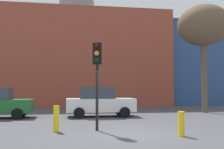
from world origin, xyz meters
TOP-DOWN VIEW (x-y plane):
  - ground_plane at (0.00, 0.00)m, footprint 200.00×200.00m
  - building_backdrop at (-1.58, 20.21)m, footprint 31.96×10.46m
  - parked_car_2 at (-0.40, 6.64)m, footprint 4.25×2.08m
  - traffic_light_island at (-1.12, 1.01)m, footprint 0.41×0.40m
  - bare_tree_0 at (7.59, 8.25)m, footprint 3.85×3.85m
  - bollard_yellow_0 at (-2.79, 1.07)m, footprint 0.24×0.24m
  - bollard_yellow_1 at (1.83, -0.73)m, footprint 0.24×0.24m

SIDE VIEW (x-z plane):
  - ground_plane at x=0.00m, z-range 0.00..0.00m
  - bollard_yellow_1 at x=1.83m, z-range 0.00..0.91m
  - bollard_yellow_0 at x=-2.79m, z-range 0.00..1.05m
  - parked_car_2 at x=-0.40m, z-range -0.01..1.84m
  - traffic_light_island at x=-1.12m, z-range 0.87..4.55m
  - building_backdrop at x=-1.58m, z-range -1.07..10.68m
  - bare_tree_0 at x=7.59m, z-range 2.40..10.44m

